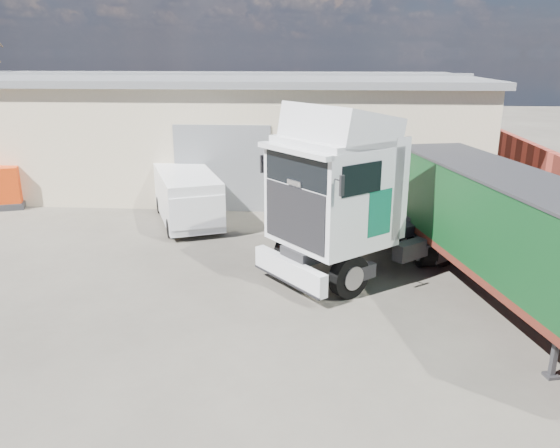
{
  "coord_description": "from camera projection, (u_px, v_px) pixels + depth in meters",
  "views": [
    {
      "loc": [
        1.97,
        -11.94,
        6.34
      ],
      "look_at": [
        0.89,
        3.0,
        1.65
      ],
      "focal_mm": 35.0,
      "sensor_mm": 36.0,
      "label": 1
    }
  ],
  "objects": [
    {
      "name": "warehouse",
      "position": [
        166.0,
        128.0,
        28.24
      ],
      "size": [
        30.6,
        12.6,
        5.42
      ],
      "color": "#C4B296",
      "rests_on": "ground"
    },
    {
      "name": "box_trailer",
      "position": [
        508.0,
        228.0,
        13.86
      ],
      "size": [
        4.52,
        10.64,
        3.46
      ],
      "rotation": [
        0.0,
        0.0,
        0.23
      ],
      "color": "#2D2D30",
      "rests_on": "ground"
    },
    {
      "name": "ground",
      "position": [
        235.0,
        324.0,
        13.4
      ],
      "size": [
        120.0,
        120.0,
        0.0
      ],
      "primitive_type": "plane",
      "color": "#272420",
      "rests_on": "ground"
    },
    {
      "name": "panel_van",
      "position": [
        188.0,
        198.0,
        20.97
      ],
      "size": [
        3.67,
        5.25,
        1.99
      ],
      "rotation": [
        0.0,
        0.0,
        0.39
      ],
      "color": "black",
      "rests_on": "ground"
    },
    {
      "name": "tractor_unit",
      "position": [
        356.0,
        204.0,
        15.97
      ],
      "size": [
        7.51,
        7.03,
        5.09
      ],
      "rotation": [
        0.0,
        0.0,
        -0.86
      ],
      "color": "black",
      "rests_on": "ground"
    }
  ]
}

